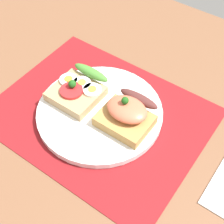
{
  "coord_description": "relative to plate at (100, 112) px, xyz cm",
  "views": [
    {
      "loc": [
        26.54,
        -32.84,
        52.26
      ],
      "look_at": [
        3.0,
        0.0,
        3.13
      ],
      "focal_mm": 53.6,
      "sensor_mm": 36.0,
      "label": 1
    }
  ],
  "objects": [
    {
      "name": "placemat",
      "position": [
        0.0,
        0.0,
        -0.81
      ],
      "size": [
        41.02,
        32.4,
        0.3
      ],
      "primitive_type": "cube",
      "color": "maroon",
      "rests_on": "ground_plane"
    },
    {
      "name": "sandwich_salmon",
      "position": [
        5.88,
        1.06,
        2.85
      ],
      "size": [
        9.76,
        9.12,
        6.01
      ],
      "color": "#B58848",
      "rests_on": "plate"
    },
    {
      "name": "plate",
      "position": [
        0.0,
        0.0,
        0.0
      ],
      "size": [
        24.98,
        24.98,
        1.33
      ],
      "primitive_type": "cylinder",
      "color": "white",
      "rests_on": "placemat"
    },
    {
      "name": "ground_plane",
      "position": [
        0.0,
        0.0,
        -2.56
      ],
      "size": [
        120.0,
        90.0,
        3.2
      ],
      "primitive_type": "cube",
      "color": "brown"
    },
    {
      "name": "sandwich_egg_tomato",
      "position": [
        -6.01,
        0.95,
        2.13
      ],
      "size": [
        9.5,
        10.55,
        4.17
      ],
      "color": "tan",
      "rests_on": "plate"
    }
  ]
}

